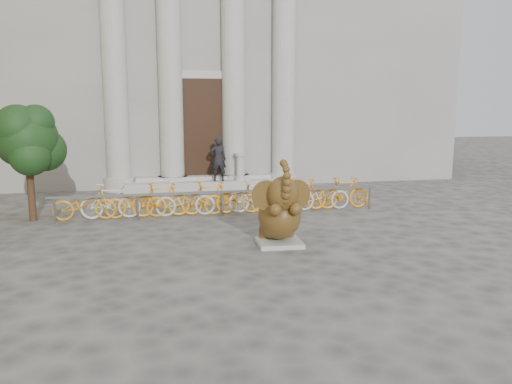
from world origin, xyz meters
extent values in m
plane|color=#474442|center=(0.00, 0.00, 0.00)|extent=(80.00, 80.00, 0.00)
cube|color=gray|center=(0.00, 15.00, 6.00)|extent=(22.00, 10.00, 12.00)
cube|color=black|center=(0.00, 9.92, 2.30)|extent=(2.40, 0.16, 4.00)
cylinder|color=#A8A59E|center=(-3.20, 9.80, 4.00)|extent=(0.90, 0.90, 8.00)
cylinder|color=#A8A59E|center=(-1.20, 9.80, 4.00)|extent=(0.90, 0.90, 8.00)
cylinder|color=#A8A59E|center=(1.20, 9.80, 4.00)|extent=(0.90, 0.90, 8.00)
cylinder|color=#A8A59E|center=(3.20, 9.80, 4.00)|extent=(0.90, 0.90, 8.00)
cube|color=#A8A59E|center=(0.00, 9.40, 0.18)|extent=(6.00, 1.20, 0.36)
cube|color=#A8A59E|center=(0.75, 1.12, 0.05)|extent=(1.03, 0.94, 0.10)
ellipsoid|color=black|center=(0.76, 1.34, 0.40)|extent=(0.87, 0.83, 0.63)
ellipsoid|color=black|center=(0.75, 1.14, 0.67)|extent=(1.01, 1.24, 1.03)
cylinder|color=black|center=(0.50, 1.48, 0.23)|extent=(0.31, 0.31, 0.26)
cylinder|color=black|center=(1.04, 1.45, 0.23)|extent=(0.31, 0.31, 0.26)
cylinder|color=black|center=(0.52, 0.76, 0.87)|extent=(0.27, 0.60, 0.39)
cylinder|color=black|center=(0.95, 0.73, 0.87)|extent=(0.27, 0.60, 0.39)
ellipsoid|color=black|center=(0.74, 0.78, 1.23)|extent=(0.71, 0.67, 0.79)
cylinder|color=black|center=(0.41, 0.92, 1.19)|extent=(0.65, 0.29, 0.67)
cylinder|color=black|center=(1.08, 0.89, 1.19)|extent=(0.66, 0.22, 0.67)
cone|color=beige|center=(0.61, 0.59, 1.07)|extent=(0.11, 0.24, 0.11)
cone|color=beige|center=(0.84, 0.58, 1.07)|extent=(0.14, 0.24, 0.11)
cube|color=slate|center=(-0.05, 4.53, 0.70)|extent=(9.56, 0.06, 0.06)
cylinder|color=slate|center=(-4.63, 4.53, 0.35)|extent=(0.06, 0.06, 0.70)
cylinder|color=slate|center=(-2.44, 4.53, 0.35)|extent=(0.06, 0.06, 0.70)
cylinder|color=slate|center=(-0.05, 4.53, 0.35)|extent=(0.06, 0.06, 0.70)
cylinder|color=slate|center=(2.34, 4.53, 0.35)|extent=(0.06, 0.06, 0.70)
cylinder|color=slate|center=(4.53, 4.53, 0.35)|extent=(0.06, 0.06, 0.70)
imported|color=orange|center=(-3.88, 4.78, 0.50)|extent=(1.70, 0.50, 1.00)
imported|color=beige|center=(-3.18, 4.78, 0.50)|extent=(1.66, 0.47, 1.00)
imported|color=orange|center=(-2.49, 4.78, 0.50)|extent=(1.70, 0.50, 1.00)
imported|color=orange|center=(-1.79, 4.78, 0.50)|extent=(1.66, 0.47, 1.00)
imported|color=beige|center=(-1.09, 4.78, 0.50)|extent=(1.70, 0.50, 1.00)
imported|color=orange|center=(-0.40, 4.78, 0.50)|extent=(1.66, 0.47, 1.00)
imported|color=orange|center=(0.30, 4.78, 0.50)|extent=(1.70, 0.50, 1.00)
imported|color=beige|center=(1.00, 4.78, 0.50)|extent=(1.66, 0.47, 1.00)
imported|color=orange|center=(1.69, 4.78, 0.50)|extent=(1.70, 0.50, 1.00)
imported|color=orange|center=(2.39, 4.78, 0.50)|extent=(1.66, 0.47, 1.00)
imported|color=beige|center=(3.08, 4.78, 0.50)|extent=(1.70, 0.50, 1.00)
imported|color=orange|center=(3.78, 4.78, 0.50)|extent=(1.66, 0.47, 1.00)
cylinder|color=#332114|center=(-5.27, 4.97, 0.97)|extent=(0.19, 0.19, 1.94)
sphere|color=black|center=(-5.27, 4.97, 2.26)|extent=(1.62, 1.62, 1.62)
sphere|color=black|center=(-4.90, 5.19, 1.94)|extent=(1.19, 1.19, 1.19)
sphere|color=black|center=(-5.60, 5.24, 2.05)|extent=(1.08, 1.08, 1.08)
sphere|color=black|center=(-5.17, 4.65, 1.83)|extent=(1.08, 1.08, 1.08)
sphere|color=black|center=(-5.44, 4.75, 2.59)|extent=(1.19, 1.19, 1.19)
sphere|color=black|center=(-5.01, 4.86, 2.69)|extent=(0.97, 0.97, 0.97)
imported|color=black|center=(0.47, 9.05, 1.19)|extent=(0.61, 0.41, 1.66)
cylinder|color=#A8A59E|center=(1.31, 9.10, 0.42)|extent=(0.42, 0.42, 0.13)
cylinder|color=#A8A59E|center=(1.31, 9.10, 0.84)|extent=(0.30, 0.30, 0.95)
cylinder|color=#A8A59E|center=(1.31, 9.10, 1.34)|extent=(0.42, 0.42, 0.11)
camera|label=1|loc=(-2.09, -9.51, 3.06)|focal=35.00mm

